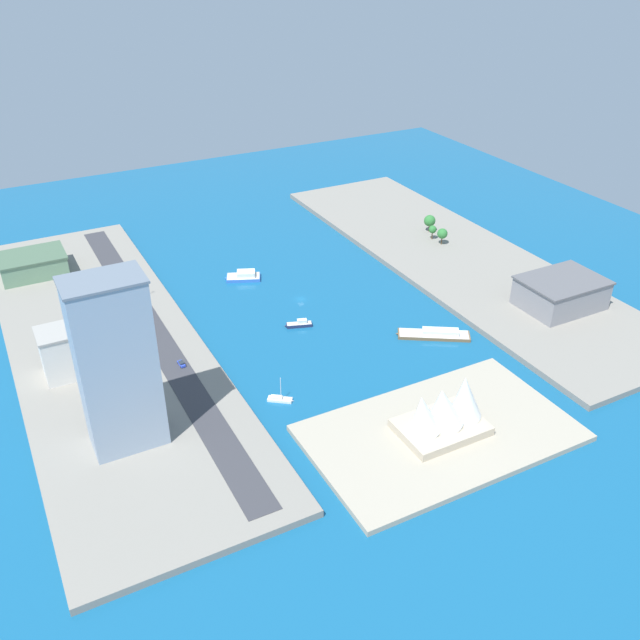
# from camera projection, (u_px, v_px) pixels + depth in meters

# --- Properties ---
(ground_plane) EXTENTS (440.00, 440.00, 0.00)m
(ground_plane) POSITION_uv_depth(u_px,v_px,m) (301.00, 299.00, 308.37)
(ground_plane) COLOR #145684
(quay_west) EXTENTS (70.00, 240.00, 2.55)m
(quay_west) POSITION_uv_depth(u_px,v_px,m) (457.00, 258.00, 342.74)
(quay_west) COLOR gray
(quay_west) RESTS_ON ground_plane
(quay_east) EXTENTS (70.00, 240.00, 2.55)m
(quay_east) POSITION_uv_depth(u_px,v_px,m) (105.00, 345.00, 272.71)
(quay_east) COLOR gray
(quay_east) RESTS_ON ground_plane
(peninsula_point) EXTENTS (87.49, 52.16, 2.00)m
(peninsula_point) POSITION_uv_depth(u_px,v_px,m) (440.00, 433.00, 226.22)
(peninsula_point) COLOR #A89E89
(peninsula_point) RESTS_ON ground_plane
(road_strip) EXTENTS (10.48, 228.00, 0.15)m
(road_strip) POSITION_uv_depth(u_px,v_px,m) (153.00, 330.00, 279.98)
(road_strip) COLOR #38383D
(road_strip) RESTS_ON quay_east
(sailboat_small_white) EXTENTS (8.74, 7.50, 9.91)m
(sailboat_small_white) POSITION_uv_depth(u_px,v_px,m) (279.00, 399.00, 242.80)
(sailboat_small_white) COLOR white
(sailboat_small_white) RESTS_ON ground_plane
(patrol_launch_navy) EXTENTS (11.80, 6.40, 3.23)m
(patrol_launch_navy) POSITION_uv_depth(u_px,v_px,m) (299.00, 324.00, 287.19)
(patrol_launch_navy) COLOR #1E284C
(patrol_launch_navy) RESTS_ON ground_plane
(barge_flat_brown) EXTENTS (28.60, 21.67, 3.42)m
(barge_flat_brown) POSITION_uv_depth(u_px,v_px,m) (436.00, 334.00, 279.99)
(barge_flat_brown) COLOR brown
(barge_flat_brown) RESTS_ON ground_plane
(catamaran_blue) EXTENTS (17.74, 13.62, 4.02)m
(catamaran_blue) POSITION_uv_depth(u_px,v_px,m) (244.00, 276.00, 324.96)
(catamaran_blue) COLOR blue
(catamaran_blue) RESTS_ON ground_plane
(warehouse_low_gray) EXTENTS (34.74, 25.86, 12.92)m
(warehouse_low_gray) POSITION_uv_depth(u_px,v_px,m) (561.00, 293.00, 294.52)
(warehouse_low_gray) COLOR gray
(warehouse_low_gray) RESTS_ON quay_west
(hotel_broad_white) EXTENTS (17.57, 15.01, 18.51)m
(hotel_broad_white) POSITION_uv_depth(u_px,v_px,m) (65.00, 352.00, 248.91)
(hotel_broad_white) COLOR silver
(hotel_broad_white) RESTS_ON quay_east
(terminal_long_green) EXTENTS (30.16, 22.57, 9.99)m
(terminal_long_green) POSITION_uv_depth(u_px,v_px,m) (33.00, 264.00, 322.24)
(terminal_long_green) COLOR slate
(terminal_long_green) RESTS_ON quay_east
(tower_tall_glass) EXTENTS (23.62, 15.75, 58.21)m
(tower_tall_glass) POSITION_uv_depth(u_px,v_px,m) (116.00, 365.00, 206.21)
(tower_tall_glass) COLOR #8C9EB2
(tower_tall_glass) RESTS_ON quay_east
(pickup_red) EXTENTS (1.92, 4.53, 1.60)m
(pickup_red) POSITION_uv_depth(u_px,v_px,m) (145.00, 331.00, 277.63)
(pickup_red) COLOR black
(pickup_red) RESTS_ON road_strip
(hatchback_blue) EXTENTS (2.04, 4.44, 1.64)m
(hatchback_blue) POSITION_uv_depth(u_px,v_px,m) (181.00, 364.00, 257.24)
(hatchback_blue) COLOR black
(hatchback_blue) RESTS_ON road_strip
(van_white) EXTENTS (2.02, 4.94, 1.57)m
(van_white) POSITION_uv_depth(u_px,v_px,m) (122.00, 265.00, 330.95)
(van_white) COLOR black
(van_white) RESTS_ON road_strip
(traffic_light_waterfront) EXTENTS (0.36, 0.36, 6.50)m
(traffic_light_waterfront) POSITION_uv_depth(u_px,v_px,m) (147.00, 286.00, 304.21)
(traffic_light_waterfront) COLOR black
(traffic_light_waterfront) RESTS_ON quay_east
(opera_landmark) EXTENTS (29.11, 20.12, 19.27)m
(opera_landmark) POSITION_uv_depth(u_px,v_px,m) (444.00, 410.00, 221.85)
(opera_landmark) COLOR #BCAD93
(opera_landmark) RESTS_ON peninsula_point
(park_tree_cluster) EXTENTS (10.01, 22.77, 9.20)m
(park_tree_cluster) POSITION_uv_depth(u_px,v_px,m) (434.00, 226.00, 359.87)
(park_tree_cluster) COLOR brown
(park_tree_cluster) RESTS_ON quay_west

